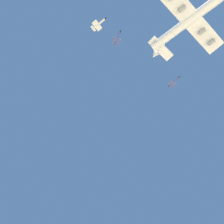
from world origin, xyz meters
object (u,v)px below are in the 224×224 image
Objects in this scene: chase_jet_left_wing at (117,39)px; chase_jet_right_wing at (173,82)px; carrier_jet at (192,19)px; chase_jet_lead at (99,24)px.

chase_jet_left_wing is 66.04m from chase_jet_right_wing.
chase_jet_lead is (16.14, -66.19, 15.08)m from carrier_jet.
chase_jet_lead is 1.09× the size of chase_jet_right_wing.
chase_jet_lead reaches higher than carrier_jet.
chase_jet_lead reaches higher than chase_jet_right_wing.
chase_jet_left_wing reaches higher than chase_jet_right_wing.
chase_jet_left_wing reaches higher than chase_jet_lead.
chase_jet_lead is at bearing -136.14° from carrier_jet.
chase_jet_lead is 25.51m from chase_jet_left_wing.
chase_jet_left_wing is at bearing -92.19° from chase_jet_right_wing.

